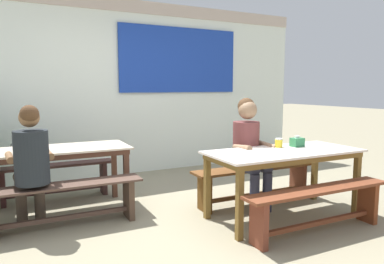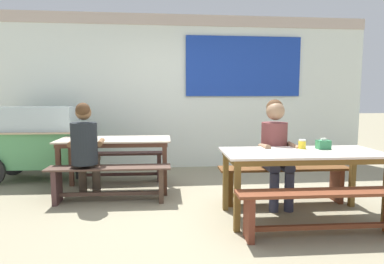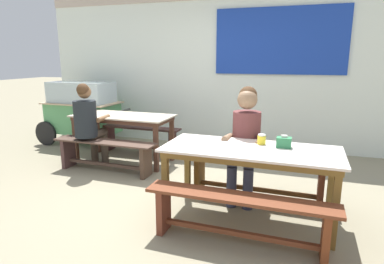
# 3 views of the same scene
# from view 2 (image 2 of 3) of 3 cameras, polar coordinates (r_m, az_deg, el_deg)

# --- Properties ---
(ground_plane) EXTENTS (40.00, 40.00, 0.00)m
(ground_plane) POSITION_cam_2_polar(r_m,az_deg,el_deg) (4.01, 2.17, -13.43)
(ground_plane) COLOR gray
(backdrop_wall) EXTENTS (6.86, 0.23, 2.81)m
(backdrop_wall) POSITION_cam_2_polar(r_m,az_deg,el_deg) (6.24, -0.73, 7.45)
(backdrop_wall) COLOR white
(backdrop_wall) RESTS_ON ground_plane
(dining_table_far) EXTENTS (1.57, 0.74, 0.75)m
(dining_table_far) POSITION_cam_2_polar(r_m,az_deg,el_deg) (4.80, -13.11, -2.07)
(dining_table_far) COLOR beige
(dining_table_far) RESTS_ON ground_plane
(dining_table_near) EXTENTS (1.74, 0.80, 0.75)m
(dining_table_near) POSITION_cam_2_polar(r_m,az_deg,el_deg) (3.82, 18.37, -4.27)
(dining_table_near) COLOR silver
(dining_table_near) RESTS_ON ground_plane
(bench_far_back) EXTENTS (1.46, 0.28, 0.46)m
(bench_far_back) POSITION_cam_2_polar(r_m,az_deg,el_deg) (5.38, -12.18, -5.09)
(bench_far_back) COLOR #482E29
(bench_far_back) RESTS_ON ground_plane
(bench_far_front) EXTENTS (1.55, 0.34, 0.46)m
(bench_far_front) POSITION_cam_2_polar(r_m,az_deg,el_deg) (4.37, -14.01, -7.87)
(bench_far_front) COLOR #4E382D
(bench_far_front) RESTS_ON ground_plane
(bench_near_back) EXTENTS (1.65, 0.34, 0.46)m
(bench_near_back) POSITION_cam_2_polar(r_m,az_deg,el_deg) (4.37, 15.51, -7.71)
(bench_near_back) COLOR brown
(bench_near_back) RESTS_ON ground_plane
(bench_near_front) EXTENTS (1.67, 0.29, 0.46)m
(bench_near_front) POSITION_cam_2_polar(r_m,az_deg,el_deg) (3.45, 21.62, -11.77)
(bench_near_front) COLOR brown
(bench_near_front) RESTS_ON ground_plane
(food_cart) EXTENTS (1.69, 0.81, 1.18)m
(food_cart) POSITION_cam_2_polar(r_m,az_deg,el_deg) (5.83, -25.06, -1.02)
(food_cart) COLOR #56A161
(food_cart) RESTS_ON ground_plane
(person_left_back_turned) EXTENTS (0.45, 0.54, 1.27)m
(person_left_back_turned) POSITION_cam_2_polar(r_m,az_deg,el_deg) (4.41, -17.91, -2.31)
(person_left_back_turned) COLOR #493D31
(person_left_back_turned) RESTS_ON ground_plane
(person_right_near_table) EXTENTS (0.43, 0.53, 1.31)m
(person_right_near_table) POSITION_cam_2_polar(r_m,az_deg,el_deg) (4.19, 14.20, -2.11)
(person_right_near_table) COLOR #33364D
(person_right_near_table) RESTS_ON ground_plane
(tissue_box) EXTENTS (0.14, 0.11, 0.13)m
(tissue_box) POSITION_cam_2_polar(r_m,az_deg,el_deg) (4.05, 21.67, -2.01)
(tissue_box) COLOR #307D4D
(tissue_box) RESTS_ON dining_table_near
(condiment_jar) EXTENTS (0.08, 0.08, 0.10)m
(condiment_jar) POSITION_cam_2_polar(r_m,az_deg,el_deg) (4.00, 18.43, -2.00)
(condiment_jar) COLOR yellow
(condiment_jar) RESTS_ON dining_table_near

